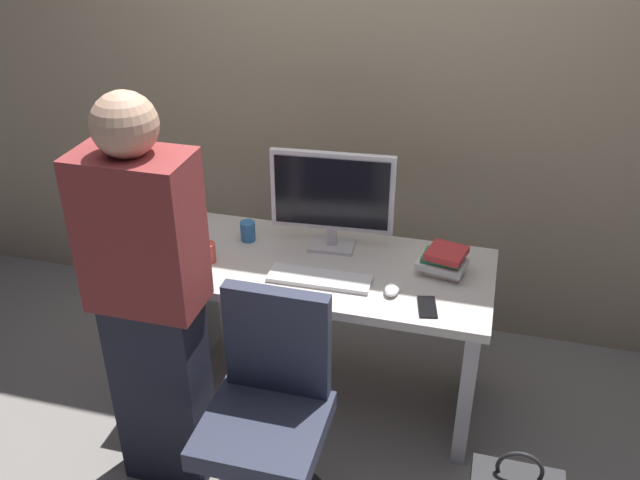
# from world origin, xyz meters

# --- Properties ---
(ground_plane) EXTENTS (9.00, 9.00, 0.00)m
(ground_plane) POSITION_xyz_m (0.00, 0.00, 0.00)
(ground_plane) COLOR gray
(wall_back) EXTENTS (6.40, 0.10, 3.00)m
(wall_back) POSITION_xyz_m (0.00, 0.76, 1.50)
(wall_back) COLOR tan
(wall_back) RESTS_ON ground
(desk) EXTENTS (1.46, 0.65, 0.72)m
(desk) POSITION_xyz_m (0.00, 0.00, 0.50)
(desk) COLOR beige
(desk) RESTS_ON ground
(office_chair) EXTENTS (0.52, 0.52, 0.94)m
(office_chair) POSITION_xyz_m (-0.03, -0.69, 0.43)
(office_chair) COLOR black
(office_chair) RESTS_ON ground
(person_at_desk) EXTENTS (0.40, 0.24, 1.64)m
(person_at_desk) POSITION_xyz_m (-0.49, -0.61, 0.84)
(person_at_desk) COLOR #262838
(person_at_desk) RESTS_ON ground
(monitor) EXTENTS (0.54, 0.15, 0.46)m
(monitor) POSITION_xyz_m (-0.00, 0.16, 0.98)
(monitor) COLOR silver
(monitor) RESTS_ON desk
(keyboard) EXTENTS (0.43, 0.14, 0.02)m
(keyboard) POSITION_xyz_m (0.02, -0.13, 0.73)
(keyboard) COLOR white
(keyboard) RESTS_ON desk
(mouse) EXTENTS (0.06, 0.10, 0.03)m
(mouse) POSITION_xyz_m (0.32, -0.14, 0.74)
(mouse) COLOR white
(mouse) RESTS_ON desk
(cup_near_keyboard) EXTENTS (0.07, 0.07, 0.09)m
(cup_near_keyboard) POSITION_xyz_m (-0.49, -0.10, 0.76)
(cup_near_keyboard) COLOR #D84C3F
(cup_near_keyboard) RESTS_ON desk
(cup_by_monitor) EXTENTS (0.07, 0.07, 0.09)m
(cup_by_monitor) POSITION_xyz_m (-0.39, 0.12, 0.77)
(cup_by_monitor) COLOR #3372B2
(cup_by_monitor) RESTS_ON desk
(book_stack) EXTENTS (0.22, 0.19, 0.11)m
(book_stack) POSITION_xyz_m (0.51, 0.06, 0.78)
(book_stack) COLOR beige
(book_stack) RESTS_ON desk
(cell_phone) EXTENTS (0.10, 0.16, 0.01)m
(cell_phone) POSITION_xyz_m (0.48, -0.21, 0.73)
(cell_phone) COLOR black
(cell_phone) RESTS_ON desk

